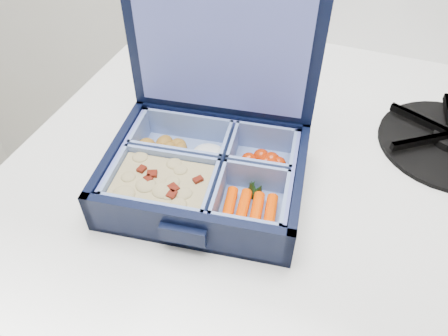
% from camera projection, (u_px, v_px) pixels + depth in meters
% --- Properties ---
extents(stove, '(0.67, 0.67, 1.00)m').
position_uv_depth(stove, '(271.00, 323.00, 0.91)').
color(stove, white).
rests_on(stove, floor).
extents(bento_box, '(0.23, 0.19, 0.05)m').
position_uv_depth(bento_box, '(205.00, 174.00, 0.48)').
color(bento_box, black).
rests_on(bento_box, stove).
extents(burner_grate_rear, '(0.20, 0.20, 0.02)m').
position_uv_depth(burner_grate_rear, '(249.00, 65.00, 0.67)').
color(burner_grate_rear, black).
rests_on(burner_grate_rear, stove).
extents(fork, '(0.11, 0.19, 0.01)m').
position_uv_depth(fork, '(249.00, 121.00, 0.58)').
color(fork, '#A4A4AF').
rests_on(fork, stove).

